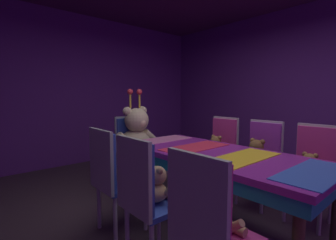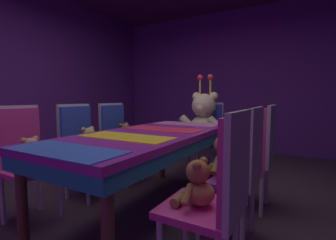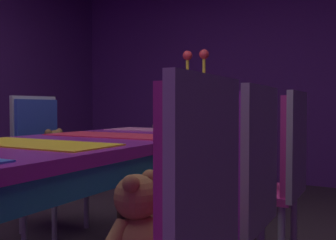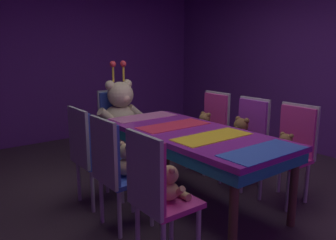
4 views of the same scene
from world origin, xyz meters
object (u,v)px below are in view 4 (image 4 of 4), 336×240
(teddy_left_1, at_px, (127,161))
(chair_right_1, at_px, (249,132))
(chair_left_1, at_px, (112,163))
(teddy_left_2, at_px, (101,146))
(chair_right_2, at_px, (212,123))
(chair_left_2, at_px, (87,147))
(teddy_left_0, at_px, (170,185))
(teddy_right_0, at_px, (285,148))
(banquet_table, at_px, (192,140))
(teddy_right_2, at_px, (204,125))
(teddy_right_1, at_px, (240,134))
(chair_right_0, at_px, (293,143))
(king_teddy_bear, at_px, (121,110))
(throne_chair, at_px, (115,119))
(chair_left_0, at_px, (154,187))

(teddy_left_1, xyz_separation_m, chair_right_1, (1.59, -0.01, 0.01))
(chair_left_1, bearing_deg, teddy_left_2, 73.16)
(chair_right_2, bearing_deg, chair_left_2, 1.44)
(teddy_left_1, height_order, teddy_left_2, teddy_left_1)
(teddy_left_0, height_order, teddy_right_0, teddy_left_0)
(teddy_left_1, height_order, chair_left_2, chair_left_2)
(banquet_table, bearing_deg, teddy_right_2, 38.99)
(banquet_table, distance_m, teddy_right_1, 0.71)
(chair_right_0, distance_m, teddy_right_1, 0.58)
(teddy_left_0, relative_size, chair_right_1, 0.29)
(teddy_right_2, height_order, king_teddy_bear, king_teddy_bear)
(king_teddy_bear, bearing_deg, chair_right_1, 31.73)
(chair_right_1, bearing_deg, teddy_right_1, 0.00)
(teddy_left_2, height_order, chair_right_2, chair_right_2)
(teddy_left_2, relative_size, chair_right_1, 0.31)
(chair_left_1, distance_m, teddy_right_0, 1.70)
(teddy_right_1, bearing_deg, chair_right_1, -180.00)
(chair_left_1, height_order, teddy_left_2, chair_left_1)
(banquet_table, xyz_separation_m, teddy_right_0, (0.73, -0.57, -0.08))
(teddy_left_0, bearing_deg, chair_right_2, 36.52)
(teddy_left_1, bearing_deg, throne_chair, 64.57)
(chair_right_1, height_order, teddy_right_1, chair_right_1)
(chair_right_1, distance_m, teddy_right_1, 0.15)
(chair_left_0, bearing_deg, chair_left_1, 89.09)
(banquet_table, height_order, king_teddy_bear, king_teddy_bear)
(banquet_table, distance_m, teddy_left_1, 0.74)
(chair_left_1, height_order, king_teddy_bear, king_teddy_bear)
(teddy_left_2, distance_m, throne_chair, 1.22)
(teddy_left_2, bearing_deg, teddy_right_0, -37.97)
(teddy_left_0, height_order, teddy_left_1, teddy_left_1)
(teddy_left_0, xyz_separation_m, teddy_right_2, (1.48, 1.20, 0.01))
(chair_left_0, distance_m, chair_right_2, 2.14)
(teddy_right_1, bearing_deg, teddy_right_0, 91.72)
(chair_right_2, bearing_deg, teddy_right_1, 74.09)
(banquet_table, xyz_separation_m, teddy_left_1, (-0.73, 0.00, -0.07))
(chair_right_1, bearing_deg, banquet_table, -0.73)
(chair_right_0, bearing_deg, teddy_left_0, 1.42)
(teddy_left_0, bearing_deg, chair_right_0, 1.42)
(teddy_right_0, xyz_separation_m, teddy_right_2, (0.01, 1.16, 0.01))
(chair_left_2, bearing_deg, teddy_right_1, -19.87)
(chair_left_2, relative_size, teddy_left_2, 3.25)
(banquet_table, height_order, teddy_left_1, teddy_left_1)
(teddy_right_1, bearing_deg, chair_left_0, 20.47)
(teddy_left_1, height_order, chair_right_2, chair_right_2)
(teddy_left_0, xyz_separation_m, throne_chair, (0.74, 2.15, 0.02))
(chair_right_0, height_order, teddy_right_1, chair_right_0)
(chair_left_1, bearing_deg, teddy_right_1, -0.50)
(chair_left_2, bearing_deg, chair_left_1, -92.39)
(teddy_right_0, bearing_deg, teddy_left_0, 1.56)
(teddy_right_1, xyz_separation_m, chair_right_2, (0.17, 0.61, -0.00))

